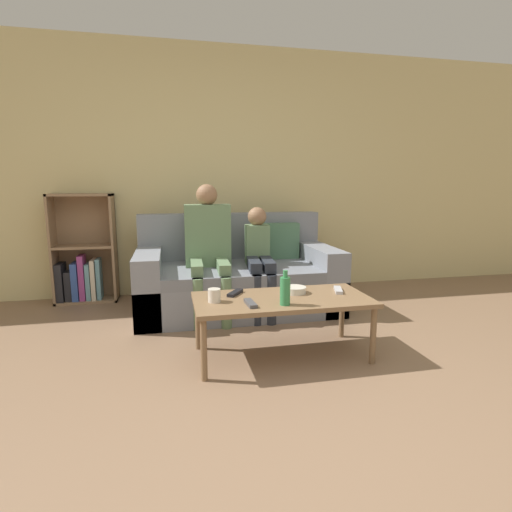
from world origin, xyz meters
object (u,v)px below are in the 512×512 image
(bookshelf, at_px, (83,260))
(couch, at_px, (237,278))
(tv_remote_2, at_px, (235,293))
(snack_bowl, at_px, (295,290))
(coffee_table, at_px, (282,303))
(tv_remote_1, at_px, (250,303))
(cup_near, at_px, (214,295))
(person_adult, at_px, (208,241))
(person_child, at_px, (259,254))
(bottle, at_px, (285,290))
(tv_remote_0, at_px, (338,290))

(bookshelf, bearing_deg, couch, -21.02)
(tv_remote_2, height_order, snack_bowl, snack_bowl)
(coffee_table, height_order, tv_remote_1, tv_remote_1)
(couch, distance_m, cup_near, 1.23)
(person_adult, bearing_deg, person_child, -5.49)
(cup_near, distance_m, snack_bowl, 0.59)
(person_child, height_order, tv_remote_2, person_child)
(bookshelf, relative_size, cup_near, 12.42)
(couch, height_order, bottle, couch)
(couch, height_order, snack_bowl, couch)
(coffee_table, bearing_deg, tv_remote_0, 8.73)
(person_child, bearing_deg, coffee_table, -87.90)
(coffee_table, relative_size, snack_bowl, 7.57)
(bookshelf, relative_size, snack_bowl, 6.94)
(snack_bowl, bearing_deg, coffee_table, -142.38)
(coffee_table, distance_m, cup_near, 0.46)
(tv_remote_2, bearing_deg, tv_remote_0, 28.12)
(coffee_table, bearing_deg, cup_near, -179.37)
(person_adult, height_order, tv_remote_0, person_adult)
(person_child, xyz_separation_m, bottle, (-0.09, -1.17, -0.03))
(tv_remote_0, xyz_separation_m, tv_remote_1, (-0.68, -0.19, 0.00))
(coffee_table, xyz_separation_m, cup_near, (-0.46, -0.01, 0.08))
(person_child, bearing_deg, tv_remote_2, -106.94)
(couch, bearing_deg, person_adult, -161.58)
(person_adult, bearing_deg, bookshelf, 153.57)
(tv_remote_2, bearing_deg, bookshelf, 163.32)
(coffee_table, relative_size, tv_remote_0, 6.70)
(snack_bowl, bearing_deg, person_adult, 117.48)
(couch, height_order, coffee_table, couch)
(coffee_table, relative_size, tv_remote_2, 7.05)
(tv_remote_2, relative_size, snack_bowl, 1.07)
(bottle, bearing_deg, snack_bowl, 59.99)
(couch, bearing_deg, bookshelf, 158.98)
(coffee_table, height_order, tv_remote_2, tv_remote_2)
(bookshelf, bearing_deg, tv_remote_1, -53.93)
(tv_remote_1, xyz_separation_m, tv_remote_2, (-0.05, 0.26, 0.00))
(tv_remote_0, relative_size, bottle, 0.79)
(bookshelf, distance_m, coffee_table, 2.35)
(couch, height_order, person_adult, person_adult)
(couch, bearing_deg, tv_remote_0, -63.56)
(cup_near, relative_size, snack_bowl, 0.56)
(couch, relative_size, snack_bowl, 11.69)
(couch, distance_m, bookshelf, 1.59)
(bookshelf, height_order, person_child, bookshelf)
(bottle, bearing_deg, tv_remote_2, 131.12)
(bookshelf, height_order, bottle, bookshelf)
(person_child, xyz_separation_m, tv_remote_1, (-0.31, -1.13, -0.12))
(person_child, height_order, tv_remote_0, person_child)
(couch, xyz_separation_m, person_child, (0.18, -0.16, 0.26))
(bookshelf, relative_size, person_child, 1.13)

